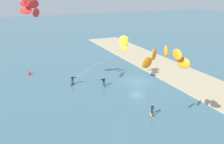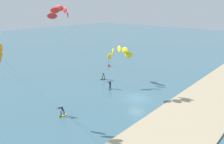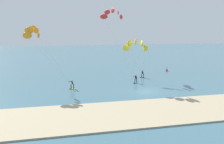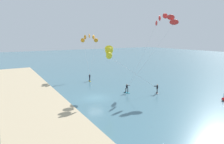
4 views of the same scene
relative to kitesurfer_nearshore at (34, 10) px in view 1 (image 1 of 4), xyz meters
The scene contains 6 objects.
ground_plane 21.62m from the kitesurfer_nearshore, 84.15° to the right, with size 240.00×240.00×0.00m, color #426B7A.
sand_strip 29.50m from the kitesurfer_nearshore, 86.22° to the right, with size 80.00×9.43×0.16m, color tan.
kitesurfer_nearshore is the anchor object (origin of this frame).
kitesurfer_mid_water 19.36m from the kitesurfer_nearshore, 149.19° to the right, with size 8.64×5.66×10.97m.
kitesurfer_far_out 14.72m from the kitesurfer_nearshore, 85.46° to the right, with size 7.10×9.89×8.72m.
marker_buoy 18.86m from the kitesurfer_nearshore, ahead, with size 0.56×0.56×1.38m.
Camera 1 is at (-38.41, 21.74, 16.26)m, focal length 42.14 mm.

